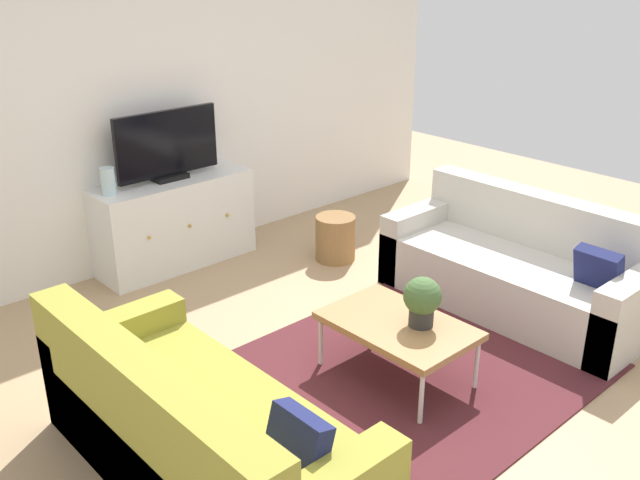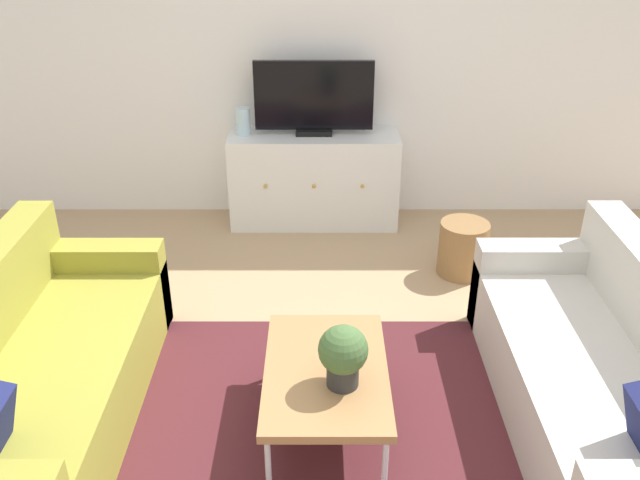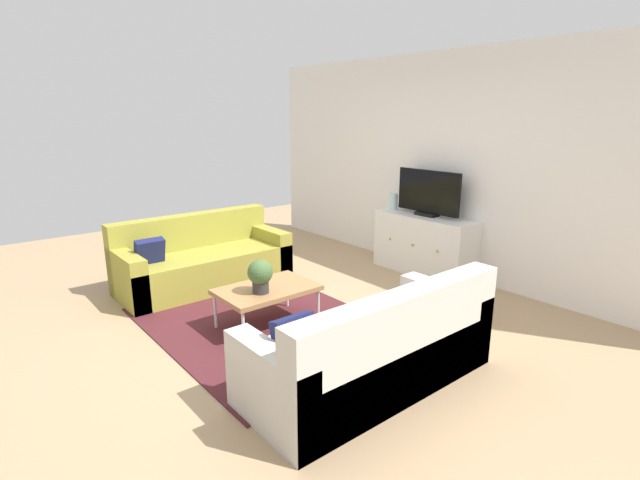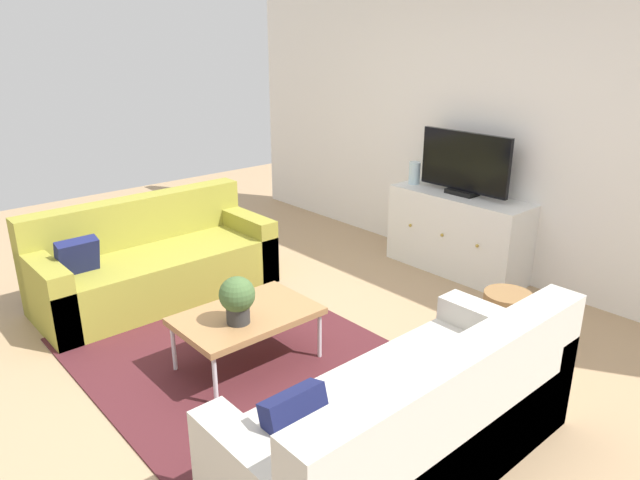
{
  "view_description": "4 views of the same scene",
  "coord_description": "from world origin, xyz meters",
  "px_view_note": "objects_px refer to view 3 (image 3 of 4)",
  "views": [
    {
      "loc": [
        -2.88,
        -2.61,
        2.5
      ],
      "look_at": [
        0.0,
        0.53,
        0.73
      ],
      "focal_mm": 39.89,
      "sensor_mm": 36.0,
      "label": 1
    },
    {
      "loc": [
        -0.0,
        -2.69,
        2.42
      ],
      "look_at": [
        0.0,
        0.53,
        0.73
      ],
      "focal_mm": 37.54,
      "sensor_mm": 36.0,
      "label": 2
    },
    {
      "loc": [
        3.62,
        -2.43,
        1.97
      ],
      "look_at": [
        0.0,
        0.53,
        0.73
      ],
      "focal_mm": 26.9,
      "sensor_mm": 36.0,
      "label": 3
    },
    {
      "loc": [
        2.92,
        -2.03,
        2.13
      ],
      "look_at": [
        0.0,
        0.53,
        0.73
      ],
      "focal_mm": 32.48,
      "sensor_mm": 36.0,
      "label": 4
    }
  ],
  "objects_px": {
    "coffee_table": "(267,291)",
    "wicker_basket": "(453,297)",
    "couch_right_side": "(377,353)",
    "potted_plant": "(260,275)",
    "couch_left_side": "(201,262)",
    "glass_vase": "(393,201)",
    "flat_screen_tv": "(428,193)",
    "tv_console": "(424,245)"
  },
  "relations": [
    {
      "from": "couch_right_side",
      "to": "flat_screen_tv",
      "type": "xyz_separation_m",
      "value": [
        -1.48,
        2.39,
        0.74
      ]
    },
    {
      "from": "couch_left_side",
      "to": "flat_screen_tv",
      "type": "relative_size",
      "value": 2.15
    },
    {
      "from": "coffee_table",
      "to": "glass_vase",
      "type": "xyz_separation_m",
      "value": [
        -0.62,
        2.41,
        0.49
      ]
    },
    {
      "from": "couch_left_side",
      "to": "flat_screen_tv",
      "type": "height_order",
      "value": "flat_screen_tv"
    },
    {
      "from": "couch_right_side",
      "to": "potted_plant",
      "type": "xyz_separation_m",
      "value": [
        -1.33,
        -0.15,
        0.28
      ]
    },
    {
      "from": "potted_plant",
      "to": "couch_left_side",
      "type": "bearing_deg",
      "value": 174.59
    },
    {
      "from": "couch_left_side",
      "to": "potted_plant",
      "type": "xyz_separation_m",
      "value": [
        1.54,
        -0.15,
        0.28
      ]
    },
    {
      "from": "potted_plant",
      "to": "flat_screen_tv",
      "type": "distance_m",
      "value": 2.59
    },
    {
      "from": "coffee_table",
      "to": "wicker_basket",
      "type": "relative_size",
      "value": 2.34
    },
    {
      "from": "couch_left_side",
      "to": "tv_console",
      "type": "relative_size",
      "value": 1.46
    },
    {
      "from": "coffee_table",
      "to": "glass_vase",
      "type": "bearing_deg",
      "value": 104.42
    },
    {
      "from": "couch_left_side",
      "to": "potted_plant",
      "type": "height_order",
      "value": "couch_left_side"
    },
    {
      "from": "glass_vase",
      "to": "wicker_basket",
      "type": "distance_m",
      "value": 1.91
    },
    {
      "from": "tv_console",
      "to": "coffee_table",
      "type": "bearing_deg",
      "value": -88.21
    },
    {
      "from": "couch_right_side",
      "to": "tv_console",
      "type": "distance_m",
      "value": 2.8
    },
    {
      "from": "potted_plant",
      "to": "flat_screen_tv",
      "type": "xyz_separation_m",
      "value": [
        -0.15,
        2.54,
        0.46
      ]
    },
    {
      "from": "couch_right_side",
      "to": "coffee_table",
      "type": "bearing_deg",
      "value": -178.73
    },
    {
      "from": "tv_console",
      "to": "wicker_basket",
      "type": "distance_m",
      "value": 1.35
    },
    {
      "from": "tv_console",
      "to": "wicker_basket",
      "type": "relative_size",
      "value": 3.42
    },
    {
      "from": "couch_right_side",
      "to": "wicker_basket",
      "type": "xyz_separation_m",
      "value": [
        -0.43,
        1.54,
        -0.08
      ]
    },
    {
      "from": "wicker_basket",
      "to": "couch_left_side",
      "type": "bearing_deg",
      "value": -147.74
    },
    {
      "from": "couch_left_side",
      "to": "tv_console",
      "type": "xyz_separation_m",
      "value": [
        1.39,
        2.37,
        0.09
      ]
    },
    {
      "from": "tv_console",
      "to": "glass_vase",
      "type": "bearing_deg",
      "value": 180.0
    },
    {
      "from": "flat_screen_tv",
      "to": "coffee_table",
      "type": "bearing_deg",
      "value": -88.22
    },
    {
      "from": "couch_right_side",
      "to": "glass_vase",
      "type": "height_order",
      "value": "glass_vase"
    },
    {
      "from": "couch_right_side",
      "to": "wicker_basket",
      "type": "distance_m",
      "value": 1.6
    },
    {
      "from": "couch_left_side",
      "to": "wicker_basket",
      "type": "xyz_separation_m",
      "value": [
        2.44,
        1.54,
        -0.08
      ]
    },
    {
      "from": "couch_left_side",
      "to": "glass_vase",
      "type": "relative_size",
      "value": 9.12
    },
    {
      "from": "potted_plant",
      "to": "wicker_basket",
      "type": "xyz_separation_m",
      "value": [
        0.9,
        1.68,
        -0.37
      ]
    },
    {
      "from": "coffee_table",
      "to": "flat_screen_tv",
      "type": "height_order",
      "value": "flat_screen_tv"
    },
    {
      "from": "couch_right_side",
      "to": "tv_console",
      "type": "xyz_separation_m",
      "value": [
        -1.48,
        2.37,
        0.09
      ]
    },
    {
      "from": "wicker_basket",
      "to": "coffee_table",
      "type": "bearing_deg",
      "value": -121.82
    },
    {
      "from": "couch_right_side",
      "to": "glass_vase",
      "type": "relative_size",
      "value": 9.12
    },
    {
      "from": "couch_left_side",
      "to": "flat_screen_tv",
      "type": "distance_m",
      "value": 2.87
    },
    {
      "from": "couch_right_side",
      "to": "coffee_table",
      "type": "relative_size",
      "value": 2.14
    },
    {
      "from": "potted_plant",
      "to": "tv_console",
      "type": "height_order",
      "value": "tv_console"
    },
    {
      "from": "flat_screen_tv",
      "to": "couch_right_side",
      "type": "bearing_deg",
      "value": -58.28
    },
    {
      "from": "glass_vase",
      "to": "wicker_basket",
      "type": "bearing_deg",
      "value": -27.74
    },
    {
      "from": "tv_console",
      "to": "glass_vase",
      "type": "xyz_separation_m",
      "value": [
        -0.54,
        0.0,
        0.48
      ]
    },
    {
      "from": "tv_console",
      "to": "potted_plant",
      "type": "bearing_deg",
      "value": -86.58
    },
    {
      "from": "potted_plant",
      "to": "glass_vase",
      "type": "xyz_separation_m",
      "value": [
        -0.69,
        2.52,
        0.29
      ]
    },
    {
      "from": "couch_left_side",
      "to": "coffee_table",
      "type": "relative_size",
      "value": 2.14
    }
  ]
}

